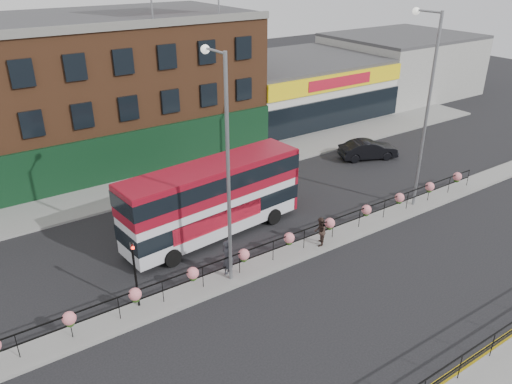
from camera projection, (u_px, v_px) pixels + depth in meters
ground at (289, 256)px, 25.80m from camera, size 120.00×120.00×0.00m
north_pavement at (183, 177)px, 34.72m from camera, size 60.00×4.00×0.15m
median at (289, 255)px, 25.77m from camera, size 60.00×1.60×0.15m
yellow_line_inner at (447, 374)px, 18.56m from camera, size 60.00×0.10×0.01m
yellow_line_outer at (452, 377)px, 18.43m from camera, size 60.00×0.10×0.01m
brick_building at (81, 90)px, 36.44m from camera, size 25.00×12.21×10.30m
supermarket at (295, 87)px, 47.60m from camera, size 15.00×12.25×5.30m
warehouse_east at (400, 64)px, 54.93m from camera, size 14.50×12.00×6.30m
median_railing at (289, 239)px, 25.35m from camera, size 30.04×0.56×1.23m
double_decker_bus at (214, 193)px, 26.69m from camera, size 10.60×3.46×4.21m
car at (368, 150)px, 37.78m from camera, size 4.54×5.44×1.45m
pedestrian_a at (228, 258)px, 23.59m from camera, size 0.86×0.70×1.95m
pedestrian_b at (320, 232)px, 26.20m from camera, size 1.37×1.37×1.59m
lamp_column_west at (224, 153)px, 21.28m from camera, size 0.38×1.87×10.64m
lamp_column_east at (425, 96)px, 28.13m from camera, size 0.41×1.99×11.36m
traffic_light_median at (134, 261)px, 20.97m from camera, size 0.15×0.28×3.65m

